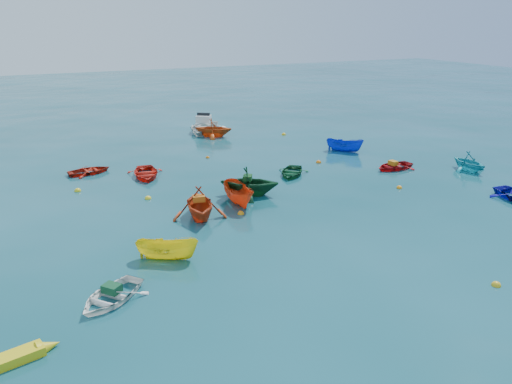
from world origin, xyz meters
name	(u,v)px	position (x,y,z in m)	size (l,w,h in m)	color
ground	(300,231)	(0.00, 0.00, 0.00)	(160.00, 160.00, 0.00)	#093C42
dinghy_white_near	(111,300)	(-9.26, -2.44, 0.00)	(2.00, 2.80, 0.58)	white
dinghy_orange_w	(200,217)	(-3.77, 3.74, 0.00)	(2.79, 3.24, 1.71)	red
sampan_yellow_mid	(168,259)	(-6.52, -0.14, 0.00)	(1.01, 2.68, 1.04)	yellow
dinghy_green_e	(291,175)	(3.97, 8.08, 0.00)	(2.01, 2.81, 0.58)	#125029
dinghy_cyan_se	(468,170)	(15.16, 4.02, 0.00)	(2.25, 2.61, 1.37)	#1DA3B4
dinghy_red_nw	(90,173)	(-7.82, 13.98, 0.00)	(1.92, 2.68, 0.56)	#B01E0E
sampan_orange_n	(239,204)	(-1.19, 4.68, 0.00)	(1.20, 3.19, 1.23)	red
dinghy_green_n	(249,195)	(-0.06, 5.76, 0.00)	(2.85, 3.31, 1.74)	#0F4321
dinghy_red_ne	(394,169)	(10.89, 6.37, 0.00)	(2.01, 2.81, 0.58)	#AE0E12
sampan_blue_far	(344,151)	(10.56, 11.68, 0.00)	(1.06, 2.82, 1.09)	#0F2EC2
dinghy_red_far	(146,177)	(-4.65, 11.70, 0.00)	(2.30, 3.22, 0.67)	red
dinghy_orange_far	(213,137)	(3.26, 20.54, 0.00)	(2.71, 3.14, 1.65)	#BF4512
motorboat_white	(204,132)	(3.17, 22.67, 0.00)	(3.48, 4.86, 1.61)	white
tarp_green_a	(112,288)	(-9.18, -2.38, 0.44)	(0.62, 0.47, 0.30)	#124929
tarp_orange_a	(199,198)	(-3.76, 3.79, 1.00)	(0.61, 0.46, 0.30)	#C55F14
tarp_green_b	(248,178)	(-0.15, 5.81, 1.02)	(0.62, 0.47, 0.30)	#11441A
tarp_orange_b	(393,163)	(10.79, 6.36, 0.43)	(0.57, 0.43, 0.28)	#C27713
buoy_or_a	(1,365)	(-12.82, -4.69, 0.00)	(0.39, 0.39, 0.39)	orange
buoy_ye_a	(496,286)	(4.20, -7.59, 0.00)	(0.35, 0.35, 0.35)	gold
buoy_or_b	(399,188)	(8.53, 3.02, 0.00)	(0.34, 0.34, 0.34)	orange
buoy_ye_b	(148,199)	(-5.51, 7.55, 0.00)	(0.37, 0.37, 0.37)	yellow
buoy_or_c	(241,214)	(-1.70, 3.24, 0.00)	(0.34, 0.34, 0.34)	orange
buoy_ye_c	(153,178)	(-4.34, 11.17, 0.00)	(0.30, 0.30, 0.30)	gold
buoy_or_d	(319,163)	(7.09, 9.78, 0.00)	(0.37, 0.37, 0.37)	orange
buoy_ye_d	(78,191)	(-8.94, 10.59, 0.00)	(0.39, 0.39, 0.39)	yellow
buoy_or_e	(208,158)	(0.47, 14.28, 0.00)	(0.29, 0.29, 0.29)	orange
buoy_ye_e	(284,135)	(9.00, 18.54, 0.00)	(0.39, 0.39, 0.39)	gold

